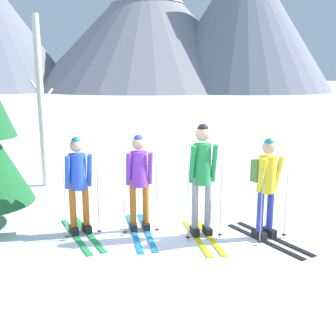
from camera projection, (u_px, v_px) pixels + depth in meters
The scene contains 7 objects.
ground_plane at pixel (165, 231), 7.00m from camera, with size 400.00×400.00×0.00m, color white.
skier_in_blue at pixel (78, 181), 6.70m from camera, with size 0.90×1.70×1.65m.
skier_in_purple at pixel (139, 180), 6.83m from camera, with size 0.61×1.78×1.66m.
skier_in_green at pixel (202, 174), 6.58m from camera, with size 0.61×1.59×1.87m.
skier_in_yellow at pixel (266, 183), 6.52m from camera, with size 1.00×1.63×1.65m.
birch_tree_tall at pixel (41, 103), 9.49m from camera, with size 0.55×0.48×3.95m.
mountain_ridge_distant at pixel (129, 25), 69.65m from camera, with size 72.99×42.10×22.75m.
Camera 1 is at (-0.62, -6.56, 2.60)m, focal length 43.72 mm.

